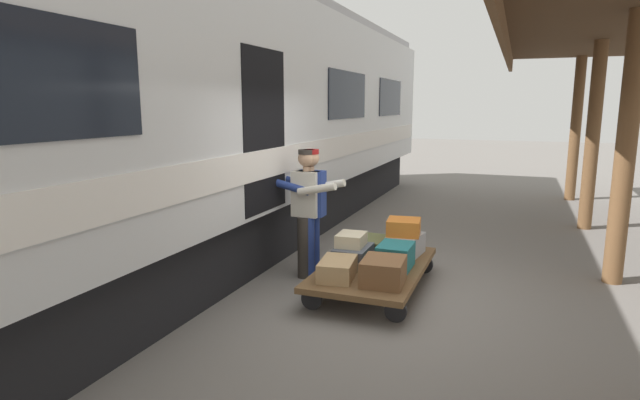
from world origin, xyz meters
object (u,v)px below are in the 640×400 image
Objects in this scene: suitcase_slate_roller at (353,255)px; luggage_cart at (374,269)px; suitcase_brown_leather at (383,271)px; suitcase_cream_canvas at (351,240)px; suitcase_tan_vintage at (337,269)px; train_car at (165,121)px; porter_by_door at (308,208)px; porter_in_overalls at (310,208)px; suitcase_olive_duffel at (366,244)px; suitcase_orange_carryall at (404,227)px; suitcase_gray_aluminum at (406,245)px; suitcase_teal_softside at (395,256)px.

luggage_cart is at bearing -180.00° from suitcase_slate_roller.
suitcase_cream_canvas is (0.57, -0.62, 0.15)m from suitcase_brown_leather.
train_car is at bearing -8.22° from suitcase_tan_vintage.
suitcase_cream_canvas reaches higher than luggage_cart.
porter_by_door is (0.70, -0.21, 0.50)m from suitcase_slate_roller.
suitcase_olive_duffel is at bearing -154.16° from porter_in_overalls.
porter_in_overalls is at bearing -19.99° from suitcase_cream_canvas.
suitcase_brown_leather is 1.22m from suitcase_orange_carryall.
suitcase_orange_carryall is (-3.10, -0.82, -1.37)m from train_car.
suitcase_tan_vintage is 1.01× the size of suitcase_gray_aluminum.
suitcase_teal_softside is at bearing -90.00° from suitcase_brown_leather.
suitcase_slate_roller reaches higher than suitcase_tan_vintage.
train_car is at bearing -6.81° from suitcase_brown_leather.
suitcase_teal_softside is (-0.54, 0.00, 0.04)m from suitcase_slate_roller.
suitcase_teal_softside is (-3.13, -0.23, -1.60)m from train_car.
porter_in_overalls reaches higher than suitcase_cream_canvas.
suitcase_slate_roller is (0.27, 0.00, 0.15)m from luggage_cart.
train_car is 34.82× the size of suitcase_brown_leather.
suitcase_teal_softside is (0.00, 0.60, 0.01)m from suitcase_gray_aluminum.
suitcase_teal_softside reaches higher than suitcase_slate_roller.
suitcase_cream_canvas reaches higher than suitcase_tan_vintage.
suitcase_gray_aluminum is (-3.13, -0.82, -1.61)m from train_car.
suitcase_cream_canvas is (0.54, 0.57, -0.08)m from suitcase_orange_carryall.
suitcase_tan_vintage is (-2.59, 0.37, -1.64)m from train_car.
train_car is 33.98× the size of suitcase_olive_duffel.
porter_by_door is (1.24, -0.81, 0.47)m from suitcase_brown_leather.
suitcase_cream_canvas reaches higher than suitcase_olive_duffel.
porter_in_overalls is (-1.89, -0.49, -1.14)m from train_car.
suitcase_slate_roller is at bearing 0.00° from luggage_cart.
suitcase_teal_softside is 0.30× the size of porter_in_overalls.
suitcase_tan_vintage is at bearing 130.81° from porter_by_door.
train_car is at bearing 14.76° from suitcase_gray_aluminum.
luggage_cart is 0.67m from suitcase_olive_duffel.
luggage_cart is 1.28× the size of porter_in_overalls.
luggage_cart is 0.33m from suitcase_teal_softside.
suitcase_gray_aluminum is (-0.27, -0.60, 0.18)m from luggage_cart.
train_car reaches higher than suitcase_brown_leather.
porter_in_overalls is at bearing -12.02° from suitcase_teal_softside.
suitcase_orange_carryall is 0.25× the size of porter_in_overalls.
porter_in_overalls is at bearing -165.54° from train_car.
porter_by_door is (0.00, 0.05, 0.00)m from porter_in_overalls.
suitcase_olive_duffel is 0.96× the size of suitcase_gray_aluminum.
porter_in_overalls is (0.69, -0.86, 0.51)m from suitcase_tan_vintage.
porter_in_overalls is at bearing -93.54° from porter_by_door.
suitcase_slate_roller is 0.34× the size of porter_by_door.
suitcase_teal_softside is 1.18× the size of suitcase_orange_carryall.
porter_by_door is at bearing -15.69° from suitcase_cream_canvas.
suitcase_cream_canvas is 0.76m from porter_by_door.
train_car is 3.07m from suitcase_slate_roller.
luggage_cart is at bearing 164.76° from porter_in_overalls.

